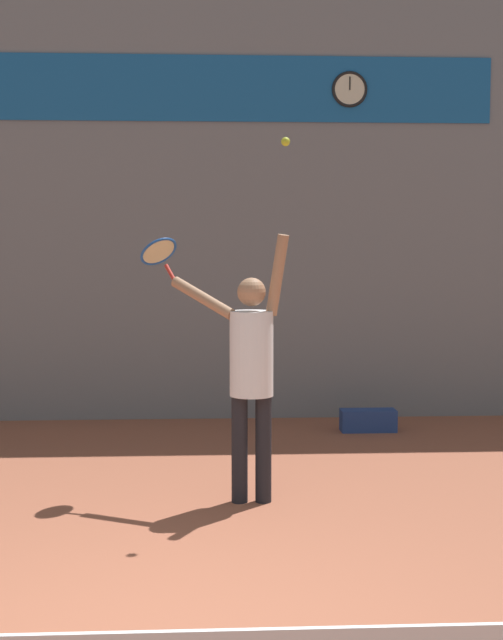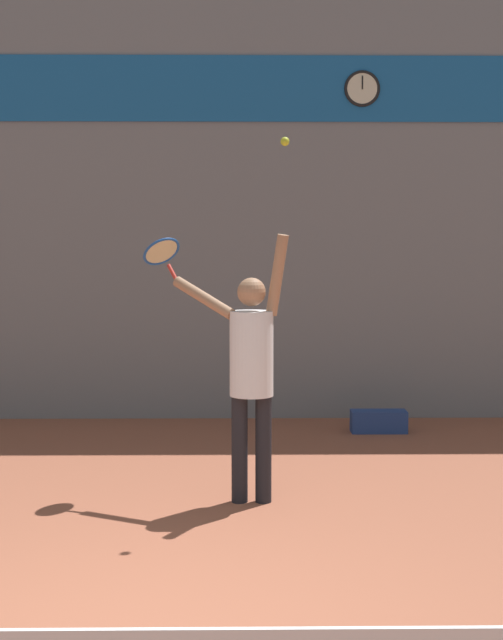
# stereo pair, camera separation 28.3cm
# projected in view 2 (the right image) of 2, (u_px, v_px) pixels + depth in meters

# --- Properties ---
(back_wall) EXTENTS (18.00, 0.10, 5.00)m
(back_wall) POSITION_uv_depth(u_px,v_px,m) (193.00, 207.00, 10.44)
(back_wall) COLOR slate
(back_wall) RESTS_ON ground_plane
(sponsor_banner) EXTENTS (7.27, 0.02, 0.75)m
(sponsor_banner) POSITION_uv_depth(u_px,v_px,m) (192.00, 88.00, 10.27)
(sponsor_banner) COLOR #195B9E
(scoreboard_clock) EXTENTS (0.42, 0.04, 0.42)m
(scoreboard_clock) POSITION_uv_depth(u_px,v_px,m) (362.00, 89.00, 10.27)
(scoreboard_clock) COLOR beige
(tennis_player) EXTENTS (0.96, 0.59, 2.15)m
(tennis_player) POSITION_uv_depth(u_px,v_px,m) (251.00, 364.00, 7.08)
(tennis_player) COLOR black
(tennis_player) RESTS_ON ground_plane
(tennis_racket) EXTENTS (0.42, 0.41, 0.38)m
(tennis_racket) POSITION_uv_depth(u_px,v_px,m) (162.00, 253.00, 7.54)
(tennis_racket) COLOR red
(tennis_ball) EXTENTS (0.07, 0.07, 0.07)m
(tennis_ball) POSITION_uv_depth(u_px,v_px,m) (285.00, 141.00, 6.80)
(tennis_ball) COLOR #CCDB2D
(equipment_bag) EXTENTS (0.61, 0.24, 0.24)m
(equipment_bag) POSITION_uv_depth(u_px,v_px,m) (379.00, 421.00, 9.82)
(equipment_bag) COLOR navy
(equipment_bag) RESTS_ON ground_plane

